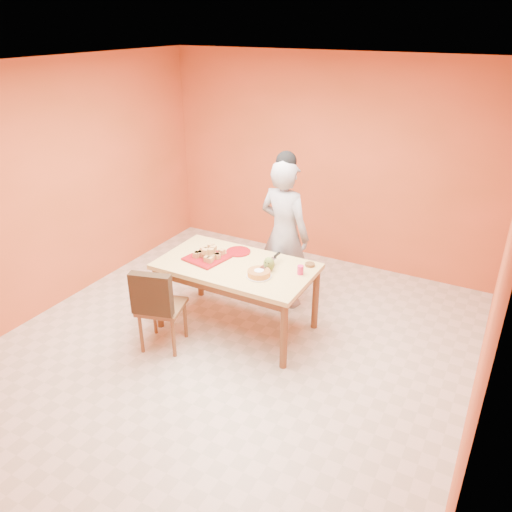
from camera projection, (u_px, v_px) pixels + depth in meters
The scene contains 17 objects.
floor at pixel (230, 350), 5.07m from camera, with size 5.00×5.00×0.00m, color beige.
ceiling at pixel (222, 67), 3.89m from camera, with size 5.00×5.00×0.00m, color silver.
wall_back at pixel (327, 162), 6.46m from camera, with size 4.50×4.50×0.00m, color #DD5A33.
wall_left at pixel (51, 189), 5.45m from camera, with size 5.00×5.00×0.00m, color #DD5A33.
wall_right at pixel (498, 285), 3.52m from camera, with size 5.00×5.00×0.00m, color #DD5A33.
dining_table at pixel (236, 272), 5.16m from camera, with size 1.60×0.90×0.76m.
dining_chair at pixel (160, 305), 4.93m from camera, with size 0.53×0.59×0.92m.
pastry_pile at pixel (207, 252), 5.20m from camera, with size 0.34×0.34×0.11m, color tan, non-canonical shape.
person at pixel (284, 234), 5.57m from camera, with size 0.63×0.41×1.72m, color #9D9C9F.
pastry_platter at pixel (207, 258), 5.23m from camera, with size 0.38×0.38×0.02m, color maroon.
red_dinner_plate at pixel (238, 252), 5.38m from camera, with size 0.26×0.26×0.02m, color maroon.
white_cake_plate at pixel (259, 276), 4.88m from camera, with size 0.25×0.25×0.01m, color white.
sponge_cake at pixel (259, 273), 4.86m from camera, with size 0.23×0.23×0.05m, color gold.
cake_server at pixel (268, 263), 4.99m from camera, with size 0.06×0.29×0.01m, color silver.
egg_ornament at pixel (269, 264), 4.96m from camera, with size 0.12×0.09×0.15m, color olive.
magenta_glass at pixel (300, 270), 4.91m from camera, with size 0.06×0.06×0.09m, color #DA205F.
checker_tin at pixel (310, 265), 5.08m from camera, with size 0.10×0.10×0.03m, color #3C2610.
Camera 1 is at (2.21, -3.52, 3.06)m, focal length 35.00 mm.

